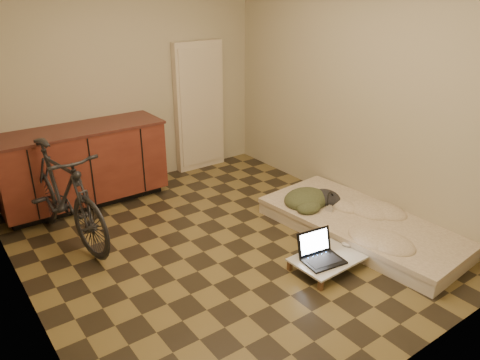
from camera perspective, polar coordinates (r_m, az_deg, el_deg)
room_shell at (r=4.13m, az=-2.41°, el=7.80°), size 3.50×4.00×2.60m
cabinets at (r=5.57m, az=-18.66°, el=1.63°), size 1.84×0.62×0.91m
appliance_panel at (r=6.32m, az=-5.00°, el=8.89°), size 0.70×0.10×1.70m
bicycle at (r=4.80m, az=-20.91°, el=-1.09°), size 0.76×1.74×1.09m
futon at (r=4.96m, az=14.78°, el=-5.32°), size 1.18×2.16×0.18m
clothing_pile at (r=5.08m, az=8.77°, el=-1.62°), size 0.57×0.49×0.21m
headphones at (r=5.02m, az=10.98°, el=-2.49°), size 0.31×0.30×0.16m
lap_desk at (r=4.32m, az=10.81°, el=-9.33°), size 0.68×0.45×0.11m
laptop at (r=4.24m, az=9.75°, el=-8.91°), size 0.38×0.35×0.24m
mouse at (r=4.50m, az=12.83°, el=-7.66°), size 0.09×0.11×0.03m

